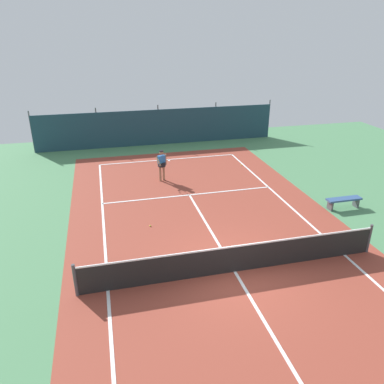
% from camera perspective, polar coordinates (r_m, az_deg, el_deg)
% --- Properties ---
extents(ground_plane, '(36.00, 36.00, 0.00)m').
position_cam_1_polar(ground_plane, '(12.75, 6.50, -11.91)').
color(ground_plane, '#4C8456').
extents(court_surface, '(11.02, 26.60, 0.01)m').
position_cam_1_polar(court_surface, '(12.75, 6.50, -11.90)').
color(court_surface, brown).
rests_on(court_surface, ground).
extents(tennis_net, '(10.12, 0.10, 1.10)m').
position_cam_1_polar(tennis_net, '(12.47, 6.61, -10.00)').
color(tennis_net, black).
rests_on(tennis_net, ground).
extents(back_fence, '(16.30, 0.98, 2.70)m').
position_cam_1_polar(back_fence, '(26.65, -5.21, 8.89)').
color(back_fence, '#1E3D4C').
rests_on(back_fence, ground).
extents(tennis_player, '(0.59, 0.82, 1.64)m').
position_cam_1_polar(tennis_player, '(19.57, -4.62, 4.36)').
color(tennis_player, '#9E7051').
rests_on(tennis_player, ground).
extents(tennis_ball_near_player, '(0.07, 0.07, 0.07)m').
position_cam_1_polar(tennis_ball_near_player, '(22.23, 7.49, 4.08)').
color(tennis_ball_near_player, '#CCDB33').
rests_on(tennis_ball_near_player, ground).
extents(tennis_ball_midcourt, '(0.07, 0.07, 0.07)m').
position_cam_1_polar(tennis_ball_midcourt, '(15.37, -6.36, -5.12)').
color(tennis_ball_midcourt, '#CCDB33').
rests_on(tennis_ball_midcourt, ground).
extents(parked_car, '(2.39, 4.38, 1.68)m').
position_cam_1_polar(parked_car, '(28.81, -3.26, 10.42)').
color(parked_car, maroon).
rests_on(parked_car, ground).
extents(courtside_bench, '(1.60, 0.40, 0.49)m').
position_cam_1_polar(courtside_bench, '(17.94, 22.04, -1.22)').
color(courtside_bench, '#335184').
rests_on(courtside_bench, ground).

